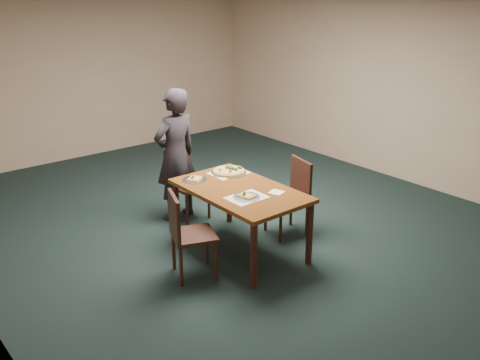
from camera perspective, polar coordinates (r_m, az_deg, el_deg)
ground at (r=6.63m, az=0.33°, el=-5.13°), size 8.00×8.00×0.00m
room_shell at (r=6.09m, az=0.36°, el=9.82°), size 8.00×8.00×8.00m
dining_table at (r=5.83m, az=0.00°, el=-1.77°), size 0.90×1.50×0.75m
chair_far at (r=6.79m, az=-5.96°, el=0.11°), size 0.46×0.46×0.91m
chair_left at (r=5.40m, az=-5.77°, el=-5.38°), size 0.54×0.54×0.91m
chair_right at (r=6.35m, az=5.62°, el=-1.33°), size 0.50×0.50×0.91m
diner at (r=6.68m, az=-6.88°, el=2.65°), size 0.64×0.45×1.68m
placemat_main at (r=6.27m, az=-1.21°, el=0.77°), size 0.42×0.32×0.00m
placemat_near at (r=5.55m, az=0.71°, el=-1.88°), size 0.40×0.30×0.00m
pizza_pan at (r=6.26m, az=-1.17°, el=0.99°), size 0.41×0.41×0.07m
slice_plate_near at (r=5.55m, az=0.70°, el=-1.75°), size 0.28×0.28×0.06m
slice_plate_far at (r=6.06m, az=-4.87°, el=0.09°), size 0.28×0.28×0.06m
napkin at (r=5.70m, az=3.92°, el=-1.31°), size 0.18×0.18×0.01m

